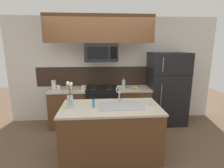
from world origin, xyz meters
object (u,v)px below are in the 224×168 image
Objects in this scene: storage_jar_squat at (84,87)px; storage_jar_medium at (58,87)px; stove_range at (102,106)px; drinking_glass at (148,102)px; sink_faucet at (119,92)px; banana_bunch at (135,88)px; french_press at (124,84)px; dish_soap_bottle at (94,103)px; microwave at (101,52)px; storage_jar_tall at (54,85)px; flower_vase at (70,99)px; storage_jar_short at (68,86)px; refrigerator at (167,88)px.

storage_jar_medium is at bearing 175.81° from storage_jar_squat.
drinking_glass is (0.78, -1.22, 0.51)m from stove_range.
storage_jar_medium is 0.41× the size of sink_faucet.
sink_faucet is (-0.49, -0.97, 0.18)m from banana_bunch.
storage_jar_medium is 0.46× the size of french_press.
microwave is at bearing 82.85° from dish_soap_bottle.
storage_jar_tall reaches higher than banana_bunch.
storage_jar_tall is at bearing 173.25° from storage_jar_medium.
banana_bunch is 0.71× the size of french_press.
sink_faucet is 0.68× the size of flower_vase.
dish_soap_bottle is at bearing -176.82° from drinking_glass.
french_press reaches higher than storage_jar_tall.
storage_jar_short is (0.32, 0.02, -0.04)m from storage_jar_tall.
microwave reaches higher than refrigerator.
stove_range is 1.25m from storage_jar_tall.
french_press is at bearing 1.37° from storage_jar_tall.
flower_vase is (-1.08, -1.31, 0.06)m from french_press.
sink_faucet is at bearing -73.47° from stove_range.
flower_vase is at bearing -113.75° from microwave.
storage_jar_tall reaches higher than drinking_glass.
microwave is at bearing 106.85° from sink_faucet.
stove_range is at bearing -2.64° from storage_jar_short.
sink_faucet reaches higher than storage_jar_medium.
storage_jar_squat is 0.62× the size of banana_bunch.
microwave reaches higher than french_press.
stove_range is 8.11× the size of drinking_glass.
dish_soap_bottle is at bearing -53.28° from storage_jar_tall.
storage_jar_short is 1.18× the size of storage_jar_squat.
storage_jar_medium is (-1.01, 0.03, -0.79)m from microwave.
storage_jar_squat is 1.24m from sink_faucet.
storage_jar_squat is at bearing 178.77° from banana_bunch.
refrigerator is 2.73m from storage_jar_tall.
dish_soap_bottle reaches higher than storage_jar_medium.
storage_jar_short is at bearing 179.60° from refrigerator.
sink_faucet is (0.31, -1.03, 0.65)m from stove_range.
drinking_glass is at bearing -56.88° from microwave.
storage_jar_short is at bearing 175.86° from microwave.
refrigerator reaches higher than flower_vase.
storage_jar_squat is (-0.41, -0.04, 0.51)m from stove_range.
refrigerator is 1.69m from sink_faucet.
microwave is 3.50× the size of storage_jar_tall.
stove_range is at bearing 122.67° from drinking_glass.
refrigerator is at bearing 5.74° from banana_bunch.
stove_range is 7.49× the size of storage_jar_medium.
stove_range is at bearing -173.60° from french_press.
microwave is 1.29m from storage_jar_medium.
dish_soap_bottle reaches higher than stove_range.
storage_jar_tall is 0.71m from storage_jar_squat.
refrigerator is (1.60, 0.04, -0.89)m from microwave.
storage_jar_squat reaches higher than stove_range.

